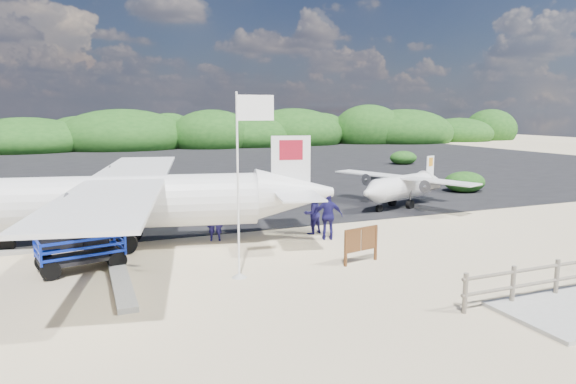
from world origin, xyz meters
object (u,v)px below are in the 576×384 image
at_px(baggage_cart, 82,270).
at_px(crew_a, 215,219).
at_px(aircraft_large, 396,172).
at_px(crew_b, 312,213).
at_px(signboard, 361,263).
at_px(flagpole, 239,277).
at_px(crew_c, 328,216).

bearing_deg(baggage_cart, crew_a, 11.54).
bearing_deg(aircraft_large, crew_b, 59.76).
bearing_deg(crew_b, signboard, 68.52).
relative_size(signboard, aircraft_large, 0.09).
bearing_deg(flagpole, crew_c, 34.58).
height_order(flagpole, crew_c, flagpole).
bearing_deg(flagpole, signboard, -1.32).
relative_size(crew_b, crew_c, 0.90).
distance_m(baggage_cart, flagpole, 4.95).
bearing_deg(baggage_cart, crew_c, -7.83).
relative_size(flagpole, crew_c, 2.93).
height_order(flagpole, crew_a, flagpole).
xyz_separation_m(baggage_cart, crew_c, (8.71, 0.56, 0.91)).
height_order(baggage_cart, aircraft_large, aircraft_large).
height_order(crew_a, aircraft_large, aircraft_large).
relative_size(baggage_cart, flagpole, 0.49).
distance_m(crew_b, aircraft_large, 22.59).
distance_m(crew_a, crew_c, 4.27).
relative_size(signboard, crew_a, 0.86).
bearing_deg(signboard, crew_b, 74.73).
bearing_deg(signboard, baggage_cart, 150.58).
height_order(crew_b, aircraft_large, aircraft_large).
height_order(crew_b, crew_c, crew_c).
relative_size(crew_b, aircraft_large, 0.10).
xyz_separation_m(flagpole, crew_c, (4.43, 3.06, 0.91)).
height_order(flagpole, aircraft_large, flagpole).
height_order(baggage_cart, crew_c, crew_c).
height_order(flagpole, signboard, flagpole).
bearing_deg(crew_b, flagpole, 25.91).
height_order(crew_a, crew_c, crew_c).
distance_m(crew_a, aircraft_large, 25.11).
bearing_deg(flagpole, aircraft_large, 46.94).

